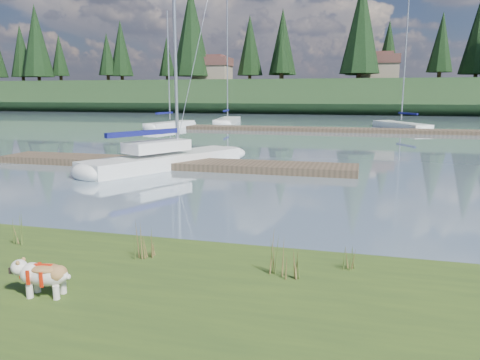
# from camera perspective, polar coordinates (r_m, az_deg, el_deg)

# --- Properties ---
(ground) EXTENTS (200.00, 200.00, 0.00)m
(ground) POSITION_cam_1_polar(r_m,az_deg,el_deg) (39.99, 8.92, 5.90)
(ground) COLOR #7A91A2
(ground) RESTS_ON ground
(ridge) EXTENTS (200.00, 20.00, 5.00)m
(ridge) POSITION_cam_1_polar(r_m,az_deg,el_deg) (82.76, 12.16, 9.86)
(ridge) COLOR #1D3419
(ridge) RESTS_ON ground
(bulldog) EXTENTS (0.86, 0.43, 0.51)m
(bulldog) POSITION_cam_1_polar(r_m,az_deg,el_deg) (7.18, -22.83, -10.51)
(bulldog) COLOR silver
(bulldog) RESTS_ON bank
(sailboat_main) EXTENTS (5.43, 8.55, 12.54)m
(sailboat_main) POSITION_cam_1_polar(r_m,az_deg,el_deg) (20.76, -7.72, 2.91)
(sailboat_main) COLOR white
(sailboat_main) RESTS_ON ground
(dock_near) EXTENTS (16.00, 2.00, 0.30)m
(dock_near) POSITION_cam_1_polar(r_m,az_deg,el_deg) (20.56, -8.62, 2.05)
(dock_near) COLOR #4C3D2C
(dock_near) RESTS_ON ground
(dock_far) EXTENTS (26.00, 2.20, 0.30)m
(dock_far) POSITION_cam_1_polar(r_m,az_deg,el_deg) (39.82, 11.80, 6.01)
(dock_far) COLOR #4C3D2C
(dock_far) RESTS_ON ground
(sailboat_bg_0) EXTENTS (2.75, 7.23, 10.39)m
(sailboat_bg_0) POSITION_cam_1_polar(r_m,az_deg,el_deg) (43.97, -8.06, 6.76)
(sailboat_bg_0) COLOR white
(sailboat_bg_0) RESTS_ON ground
(sailboat_bg_1) EXTENTS (3.10, 9.26, 13.44)m
(sailboat_bg_1) POSITION_cam_1_polar(r_m,az_deg,el_deg) (50.06, -1.39, 7.31)
(sailboat_bg_1) COLOR white
(sailboat_bg_1) RESTS_ON ground
(sailboat_bg_3) EXTENTS (5.19, 8.22, 12.25)m
(sailboat_bg_3) POSITION_cam_1_polar(r_m,az_deg,el_deg) (45.18, 18.56, 6.42)
(sailboat_bg_3) COLOR white
(sailboat_bg_3) RESTS_ON ground
(weed_0) EXTENTS (0.17, 0.14, 0.69)m
(weed_0) POSITION_cam_1_polar(r_m,az_deg,el_deg) (8.21, -11.89, -7.48)
(weed_0) COLOR #475B23
(weed_0) RESTS_ON bank
(weed_1) EXTENTS (0.17, 0.14, 0.50)m
(weed_1) POSITION_cam_1_polar(r_m,az_deg,el_deg) (8.30, -10.89, -7.81)
(weed_1) COLOR #475B23
(weed_1) RESTS_ON bank
(weed_2) EXTENTS (0.17, 0.14, 0.72)m
(weed_2) POSITION_cam_1_polar(r_m,az_deg,el_deg) (7.41, 4.61, -9.15)
(weed_2) COLOR #475B23
(weed_2) RESTS_ON bank
(weed_3) EXTENTS (0.17, 0.14, 0.65)m
(weed_3) POSITION_cam_1_polar(r_m,az_deg,el_deg) (9.72, -25.57, -5.56)
(weed_3) COLOR #475B23
(weed_3) RESTS_ON bank
(weed_4) EXTENTS (0.17, 0.14, 0.52)m
(weed_4) POSITION_cam_1_polar(r_m,az_deg,el_deg) (7.25, 6.34, -10.33)
(weed_4) COLOR #475B23
(weed_4) RESTS_ON bank
(weed_5) EXTENTS (0.17, 0.14, 0.54)m
(weed_5) POSITION_cam_1_polar(r_m,az_deg,el_deg) (7.82, 13.03, -8.91)
(weed_5) COLOR #475B23
(weed_5) RESTS_ON bank
(mud_lip) EXTENTS (60.00, 0.50, 0.14)m
(mud_lip) POSITION_cam_1_polar(r_m,az_deg,el_deg) (9.55, -11.76, -8.46)
(mud_lip) COLOR #33281C
(mud_lip) RESTS_ON ground
(conifer_0) EXTENTS (5.72, 5.72, 14.15)m
(conifer_0) POSITION_cam_1_polar(r_m,az_deg,el_deg) (97.27, -23.58, 15.30)
(conifer_0) COLOR #382619
(conifer_0) RESTS_ON ridge
(conifer_1) EXTENTS (4.40, 4.40, 11.30)m
(conifer_1) POSITION_cam_1_polar(r_m,az_deg,el_deg) (92.29, -14.31, 15.28)
(conifer_1) COLOR #382619
(conifer_1) RESTS_ON ridge
(conifer_2) EXTENTS (6.60, 6.60, 16.05)m
(conifer_2) POSITION_cam_1_polar(r_m,az_deg,el_deg) (83.58, -5.96, 17.63)
(conifer_2) COLOR #382619
(conifer_2) RESTS_ON ridge
(conifer_3) EXTENTS (4.84, 4.84, 12.25)m
(conifer_3) POSITION_cam_1_polar(r_m,az_deg,el_deg) (83.31, 5.21, 16.42)
(conifer_3) COLOR #382619
(conifer_3) RESTS_ON ridge
(conifer_4) EXTENTS (6.16, 6.16, 15.10)m
(conifer_4) POSITION_cam_1_polar(r_m,az_deg,el_deg) (76.31, 14.57, 17.71)
(conifer_4) COLOR #382619
(conifer_4) RESTS_ON ridge
(conifer_5) EXTENTS (3.96, 3.96, 10.35)m
(conifer_5) POSITION_cam_1_polar(r_m,az_deg,el_deg) (80.76, 23.36, 15.17)
(conifer_5) COLOR #382619
(conifer_5) RESTS_ON ridge
(house_0) EXTENTS (6.30, 5.30, 4.65)m
(house_0) POSITION_cam_1_polar(r_m,az_deg,el_deg) (83.93, -3.41, 13.37)
(house_0) COLOR gray
(house_0) RESTS_ON ridge
(house_1) EXTENTS (6.30, 5.30, 4.65)m
(house_1) POSITION_cam_1_polar(r_m,az_deg,el_deg) (80.78, 16.59, 13.07)
(house_1) COLOR gray
(house_1) RESTS_ON ridge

